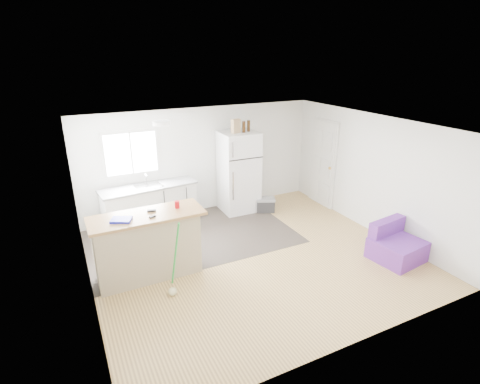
# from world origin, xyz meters

# --- Properties ---
(room) EXTENTS (5.51, 5.01, 2.41)m
(room) POSITION_xyz_m (0.00, 0.00, 1.20)
(room) COLOR olive
(room) RESTS_ON ground
(vinyl_zone) EXTENTS (4.05, 2.50, 0.00)m
(vinyl_zone) POSITION_xyz_m (-0.73, 1.25, 0.00)
(vinyl_zone) COLOR #2E2722
(vinyl_zone) RESTS_ON floor
(window) EXTENTS (1.18, 0.06, 0.98)m
(window) POSITION_xyz_m (-1.55, 2.49, 1.55)
(window) COLOR white
(window) RESTS_ON back_wall
(interior_door) EXTENTS (0.11, 0.92, 2.10)m
(interior_door) POSITION_xyz_m (2.72, 1.55, 1.02)
(interior_door) COLOR white
(interior_door) RESTS_ON right_wall
(ceiling_fixture) EXTENTS (0.30, 0.30, 0.07)m
(ceiling_fixture) POSITION_xyz_m (-1.20, 1.20, 2.36)
(ceiling_fixture) COLOR white
(ceiling_fixture) RESTS_ON ceiling
(kitchen_cabinets) EXTENTS (2.06, 0.83, 1.17)m
(kitchen_cabinets) POSITION_xyz_m (-1.32, 2.19, 0.46)
(kitchen_cabinets) COLOR white
(kitchen_cabinets) RESTS_ON floor
(peninsula) EXTENTS (1.81, 0.70, 1.11)m
(peninsula) POSITION_xyz_m (-1.82, 0.24, 0.56)
(peninsula) COLOR tan
(peninsula) RESTS_ON floor
(refrigerator) EXTENTS (0.83, 0.79, 1.86)m
(refrigerator) POSITION_xyz_m (0.75, 2.10, 0.93)
(refrigerator) COLOR white
(refrigerator) RESTS_ON floor
(cooler) EXTENTS (0.51, 0.44, 0.33)m
(cooler) POSITION_xyz_m (1.26, 1.71, 0.17)
(cooler) COLOR #2E2E30
(cooler) RESTS_ON floor
(purple_seat) EXTENTS (0.90, 0.86, 0.67)m
(purple_seat) POSITION_xyz_m (2.29, -1.18, 0.24)
(purple_seat) COLOR #692E98
(purple_seat) RESTS_ON floor
(cleaner_jug) EXTENTS (0.17, 0.14, 0.33)m
(cleaner_jug) POSITION_xyz_m (-1.28, 0.07, 0.14)
(cleaner_jug) COLOR white
(cleaner_jug) RESTS_ON floor
(mop) EXTENTS (0.25, 0.34, 1.22)m
(mop) POSITION_xyz_m (-1.61, -0.42, 0.23)
(mop) COLOR green
(mop) RESTS_ON floor
(red_cup) EXTENTS (0.08, 0.08, 0.12)m
(red_cup) POSITION_xyz_m (-1.27, 0.28, 1.17)
(red_cup) COLOR red
(red_cup) RESTS_ON peninsula
(blue_tray) EXTENTS (0.36, 0.32, 0.04)m
(blue_tray) POSITION_xyz_m (-2.19, 0.17, 1.13)
(blue_tray) COLOR #1419BD
(blue_tray) RESTS_ON peninsula
(tool_a) EXTENTS (0.15, 0.09, 0.03)m
(tool_a) POSITION_xyz_m (-1.69, 0.32, 1.13)
(tool_a) COLOR black
(tool_a) RESTS_ON peninsula
(tool_b) EXTENTS (0.11, 0.07, 0.03)m
(tool_b) POSITION_xyz_m (-1.74, 0.09, 1.13)
(tool_b) COLOR black
(tool_b) RESTS_ON peninsula
(cardboard_box) EXTENTS (0.22, 0.15, 0.30)m
(cardboard_box) POSITION_xyz_m (0.65, 2.03, 2.01)
(cardboard_box) COLOR tan
(cardboard_box) RESTS_ON refrigerator
(bottle_left) EXTENTS (0.09, 0.09, 0.25)m
(bottle_left) POSITION_xyz_m (0.83, 2.00, 1.99)
(bottle_left) COLOR #361E09
(bottle_left) RESTS_ON refrigerator
(bottle_right) EXTENTS (0.08, 0.08, 0.25)m
(bottle_right) POSITION_xyz_m (0.97, 2.05, 1.99)
(bottle_right) COLOR #361E09
(bottle_right) RESTS_ON refrigerator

